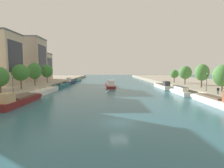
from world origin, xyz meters
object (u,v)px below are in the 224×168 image
tree_left_far (21,73)px  lamppost_right_bank (207,81)px  tree_right_far (174,74)px  moored_boat_left_lone (62,85)px  moored_boat_left_near (71,82)px  moored_boat_left_far (77,80)px  moored_boat_right_second (217,101)px  lamppost_left_bank (13,83)px  tree_right_nearest (185,73)px  moored_boat_right_gap_after (162,86)px  moored_boat_left_second (20,100)px  moored_boat_left_upstream (45,91)px  barge_midriver (110,85)px  tree_right_end_of_row (223,75)px  moored_boat_right_far (180,91)px  person_on_quay (218,90)px  tree_left_midway (34,71)px  tree_right_past_mid (202,73)px  tree_left_end_of_row (47,71)px  tree_left_second (0,77)px

tree_left_far → lamppost_right_bank: bearing=-6.8°
tree_right_far → moored_boat_left_lone: bearing=-178.0°
moored_boat_left_near → moored_boat_left_far: size_ratio=0.79×
moored_boat_right_second → lamppost_left_bank: 46.13m
tree_right_nearest → moored_boat_right_second: bearing=-103.2°
moored_boat_left_near → moored_boat_right_gap_after: bearing=-26.8°
moored_boat_left_second → tree_right_far: tree_right_far is taller
moored_boat_left_second → moored_boat_left_upstream: 16.83m
moored_boat_right_gap_after → tree_right_nearest: size_ratio=2.18×
tree_left_far → moored_boat_left_upstream: bearing=27.5°
tree_right_far → tree_right_nearest: bearing=-87.3°
barge_midriver → tree_right_end_of_row: bearing=-43.8°
moored_boat_right_far → person_on_quay: person_on_quay is taller
moored_boat_left_near → moored_boat_right_gap_after: (40.01, -20.25, -0.07)m
moored_boat_left_lone → tree_right_far: (47.50, 1.67, 4.67)m
barge_midriver → moored_boat_right_second: (21.30, -36.10, 0.08)m
tree_left_midway → tree_right_past_mid: (54.98, -7.60, -0.43)m
moored_boat_left_lone → tree_right_past_mid: bearing=-20.5°
moored_boat_left_lone → lamppost_left_bank: (-4.26, -28.65, 3.34)m
moored_boat_left_far → tree_right_far: 56.60m
moored_boat_left_second → tree_left_far: tree_left_far is taller
barge_midriver → lamppost_right_bank: bearing=-46.7°
moored_boat_right_gap_after → tree_left_far: 49.30m
tree_left_far → tree_right_end_of_row: 54.65m
moored_boat_right_gap_after → tree_left_end_of_row: tree_left_end_of_row is taller
moored_boat_right_far → moored_boat_left_second: bearing=-160.7°
tree_left_far → tree_right_past_mid: (54.43, 2.96, -0.06)m
moored_boat_left_upstream → person_on_quay: 46.74m
moored_boat_right_far → lamppost_right_bank: lamppost_right_bank is taller
lamppost_left_bank → lamppost_right_bank: bearing=1.9°
lamppost_left_bank → tree_right_past_mid: bearing=11.4°
moored_boat_left_near → tree_left_midway: tree_left_midway is taller
moored_boat_left_far → tree_left_far: bearing=-96.7°
moored_boat_left_upstream → moored_boat_left_far: bearing=89.4°
tree_right_nearest → moored_boat_right_gap_after: bearing=163.2°
moored_boat_left_second → moored_boat_right_gap_after: 49.66m
tree_left_midway → person_on_quay: bearing=-23.4°
moored_boat_left_near → tree_right_nearest: tree_right_nearest is taller
moored_boat_left_upstream → moored_boat_left_far: moored_boat_left_upstream is taller
moored_boat_left_upstream → tree_left_end_of_row: tree_left_end_of_row is taller
moored_boat_left_near → tree_right_nearest: (47.75, -22.59, 5.09)m
moored_boat_left_upstream → tree_right_far: tree_right_far is taller
moored_boat_left_lone → tree_right_nearest: (47.93, -7.50, 5.46)m
moored_boat_left_far → tree_left_second: (-6.53, -62.30, 5.05)m
moored_boat_left_near → moored_boat_right_gap_after: 44.84m
moored_boat_left_upstream → moored_boat_left_lone: bearing=88.6°
person_on_quay → moored_boat_right_far: bearing=108.2°
tree_right_end_of_row → moored_boat_right_far: bearing=138.6°
moored_boat_right_far → tree_right_far: (7.30, 22.63, 4.34)m
tree_left_second → tree_right_end_of_row: bearing=2.3°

